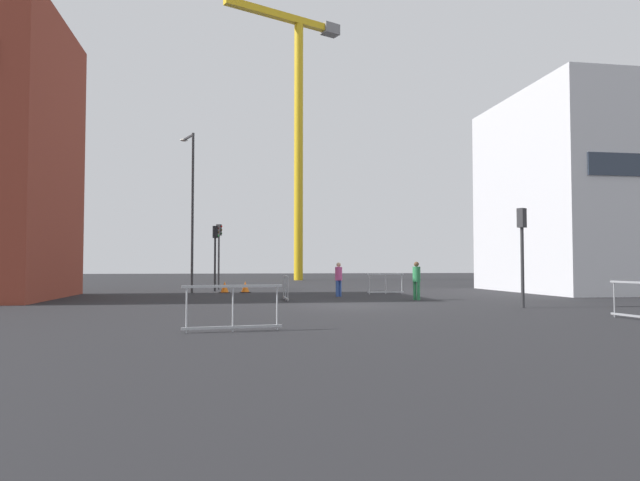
% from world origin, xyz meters
% --- Properties ---
extents(ground, '(160.00, 160.00, 0.00)m').
position_xyz_m(ground, '(0.00, 0.00, 0.00)').
color(ground, black).
extents(office_block, '(10.62, 11.06, 11.23)m').
position_xyz_m(office_block, '(16.80, 8.87, 5.62)').
color(office_block, silver).
rests_on(office_block, ground).
extents(construction_crane, '(12.16, 6.30, 26.88)m').
position_xyz_m(construction_crane, '(2.34, 35.50, 16.75)').
color(construction_crane, gold).
rests_on(construction_crane, ground).
extents(streetlamp_tall, '(0.89, 1.58, 8.85)m').
position_xyz_m(streetlamp_tall, '(-6.55, 11.05, 5.10)').
color(streetlamp_tall, '#2D2D30').
rests_on(streetlamp_tall, ground).
extents(traffic_light_far, '(0.39, 0.34, 4.07)m').
position_xyz_m(traffic_light_far, '(-5.09, 15.06, 2.73)').
color(traffic_light_far, '#2D2D30').
rests_on(traffic_light_far, ground).
extents(traffic_light_crosswalk, '(0.39, 0.35, 3.59)m').
position_xyz_m(traffic_light_crosswalk, '(5.95, -2.08, 2.43)').
color(traffic_light_crosswalk, '#2D2D30').
rests_on(traffic_light_crosswalk, ground).
extents(traffic_light_verge, '(0.39, 0.28, 3.81)m').
position_xyz_m(traffic_light_verge, '(-5.27, 12.60, 2.57)').
color(traffic_light_verge, black).
rests_on(traffic_light_verge, ground).
extents(pedestrian_walking, '(0.34, 0.34, 1.65)m').
position_xyz_m(pedestrian_walking, '(0.80, 6.12, 0.96)').
color(pedestrian_walking, '#33519E').
rests_on(pedestrian_walking, ground).
extents(pedestrian_waiting, '(0.34, 0.34, 1.68)m').
position_xyz_m(pedestrian_waiting, '(3.66, 2.90, 0.98)').
color(pedestrian_waiting, '#2D844C').
rests_on(pedestrian_waiting, ground).
extents(safety_barrier_rear, '(2.02, 0.23, 1.08)m').
position_xyz_m(safety_barrier_rear, '(3.73, 8.12, 0.56)').
color(safety_barrier_rear, '#B2B5BA').
rests_on(safety_barrier_rear, ground).
extents(safety_barrier_mid_span, '(2.32, 0.39, 1.08)m').
position_xyz_m(safety_barrier_mid_span, '(-4.42, -7.79, 0.56)').
color(safety_barrier_mid_span, '#B2B5BA').
rests_on(safety_barrier_mid_span, ground).
extents(safety_barrier_front, '(0.10, 2.36, 1.08)m').
position_xyz_m(safety_barrier_front, '(-2.05, 3.53, 0.56)').
color(safety_barrier_front, gray).
rests_on(safety_barrier_front, ground).
extents(traffic_cone_on_verge, '(0.61, 0.61, 0.62)m').
position_xyz_m(traffic_cone_on_verge, '(-4.70, 10.86, 0.29)').
color(traffic_cone_on_verge, black).
rests_on(traffic_cone_on_verge, ground).
extents(traffic_cone_striped, '(0.61, 0.61, 0.62)m').
position_xyz_m(traffic_cone_striped, '(-3.56, 10.94, 0.29)').
color(traffic_cone_striped, black).
rests_on(traffic_cone_striped, ground).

